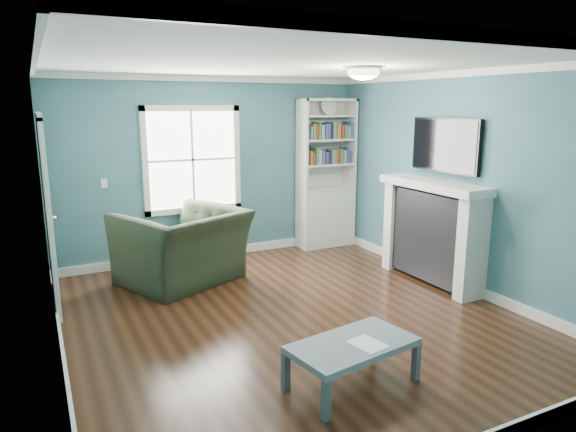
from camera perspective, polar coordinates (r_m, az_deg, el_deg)
name	(u,v)px	position (r m, az deg, el deg)	size (l,w,h in m)	color
floor	(291,316)	(5.57, 0.37, -11.09)	(5.00, 5.00, 0.00)	black
room_walls	(292,169)	(5.15, 0.40, 5.29)	(5.00, 5.00, 5.00)	#325E66
trim	(291,202)	(5.20, 0.39, 1.51)	(4.50, 5.00, 2.60)	white
window	(193,160)	(7.36, -10.56, 6.16)	(1.40, 0.06, 1.50)	white
bookshelf	(326,188)	(8.08, 4.21, 3.09)	(0.90, 0.35, 2.31)	silver
fireplace	(432,233)	(6.66, 15.74, -1.85)	(0.44, 1.58, 1.30)	black
tv	(445,145)	(6.58, 17.08, 7.53)	(0.06, 1.10, 0.65)	black
door	(48,213)	(6.07, -25.16, 0.31)	(0.12, 0.98, 2.17)	silver
ceiling_fixture	(363,72)	(5.67, 8.39, 15.60)	(0.38, 0.38, 0.15)	white
light_switch	(104,183)	(7.16, -19.76, 3.46)	(0.08, 0.01, 0.12)	white
recliner	(182,235)	(6.55, -11.65, -2.06)	(1.41, 0.91, 1.23)	black
coffee_table	(353,348)	(4.23, 7.19, -14.33)	(1.08, 0.70, 0.37)	#444C52
paper_sheet	(368,344)	(4.20, 8.83, -13.87)	(0.22, 0.28, 0.00)	white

